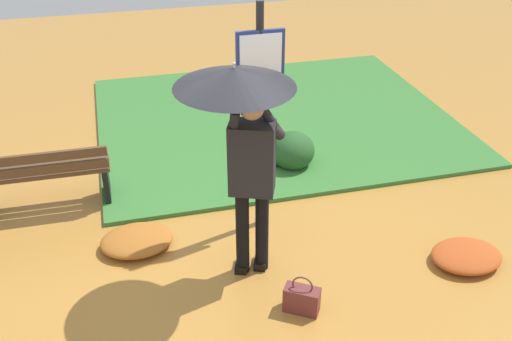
# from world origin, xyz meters

# --- Properties ---
(ground_plane) EXTENTS (18.00, 18.00, 0.00)m
(ground_plane) POSITION_xyz_m (0.00, 0.00, 0.00)
(ground_plane) COLOR #B27A33
(grass_verge) EXTENTS (4.80, 4.00, 0.05)m
(grass_verge) POSITION_xyz_m (-1.34, -2.85, 0.03)
(grass_verge) COLOR #387533
(grass_verge) RESTS_ON ground_plane
(person_with_umbrella) EXTENTS (0.96, 0.96, 2.04)m
(person_with_umbrella) POSITION_xyz_m (-0.18, 0.17, 1.55)
(person_with_umbrella) COLOR black
(person_with_umbrella) RESTS_ON ground_plane
(info_sign_post) EXTENTS (0.44, 0.07, 2.30)m
(info_sign_post) POSITION_xyz_m (-0.51, -0.52, 1.44)
(info_sign_post) COLOR black
(info_sign_post) RESTS_ON ground_plane
(handbag) EXTENTS (0.33, 0.28, 0.37)m
(handbag) POSITION_xyz_m (-0.53, 0.79, 0.13)
(handbag) COLOR brown
(handbag) RESTS_ON ground_plane
(park_bench) EXTENTS (1.40, 0.38, 0.75)m
(park_bench) POSITION_xyz_m (1.63, -1.35, 0.40)
(park_bench) COLOR black
(park_bench) RESTS_ON ground_plane
(shrub_cluster) EXTENTS (0.56, 0.51, 0.46)m
(shrub_cluster) POSITION_xyz_m (-1.16, -1.56, 0.22)
(shrub_cluster) COLOR #285628
(shrub_cluster) RESTS_ON ground_plane
(leaf_pile_near_person) EXTENTS (0.68, 0.54, 0.15)m
(leaf_pile_near_person) POSITION_xyz_m (-2.24, 0.57, 0.07)
(leaf_pile_near_person) COLOR #B74C1E
(leaf_pile_near_person) RESTS_ON ground_plane
(leaf_pile_by_bench) EXTENTS (0.71, 0.56, 0.16)m
(leaf_pile_by_bench) POSITION_xyz_m (0.75, -0.45, 0.08)
(leaf_pile_by_bench) COLOR #A86023
(leaf_pile_by_bench) RESTS_ON ground_plane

